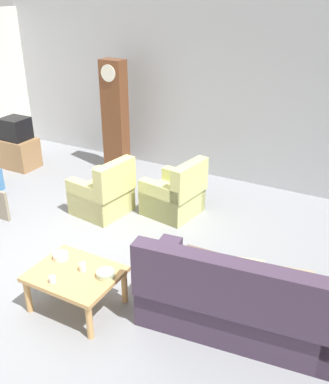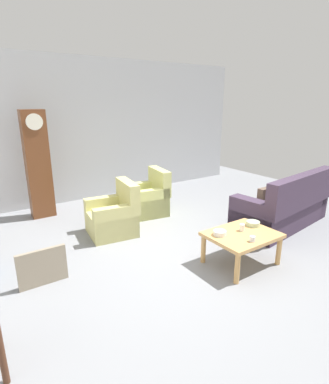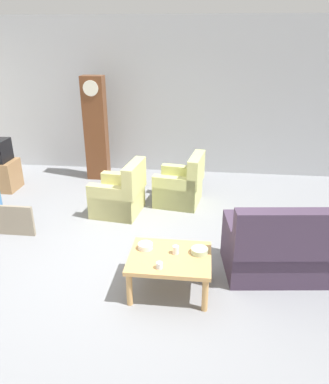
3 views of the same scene
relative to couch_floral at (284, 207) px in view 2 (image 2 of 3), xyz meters
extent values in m
plane|color=gray|center=(-2.28, 0.15, -0.36)|extent=(10.40, 10.40, 0.00)
cube|color=#ADAFB5|center=(-2.28, 3.75, 1.24)|extent=(8.40, 0.16, 3.20)
cube|color=#423347|center=(-0.01, 0.07, -0.14)|extent=(2.18, 1.08, 0.44)
cube|color=#423347|center=(0.03, -0.29, 0.38)|extent=(2.11, 0.45, 0.60)
cube|color=#423347|center=(0.92, 0.17, -0.02)|extent=(0.34, 0.86, 0.68)
cube|color=#423347|center=(-0.93, -0.04, -0.02)|extent=(0.34, 0.86, 0.68)
cube|color=#9E8966|center=(0.46, 0.17, 0.26)|extent=(0.38, 0.19, 0.36)
cube|color=#C6B284|center=(-0.01, 0.11, 0.26)|extent=(0.38, 0.21, 0.36)
cube|color=brown|center=(-0.49, 0.06, 0.26)|extent=(0.36, 0.13, 0.36)
cube|color=#CCC67A|center=(-2.83, 1.46, -0.16)|extent=(0.85, 0.85, 0.40)
cube|color=#CCC67A|center=(-2.52, 1.42, 0.30)|extent=(0.28, 0.78, 0.52)
cube|color=#CCC67A|center=(-2.79, 1.76, -0.06)|extent=(0.77, 0.26, 0.60)
cube|color=#CCC67A|center=(-2.87, 1.16, -0.06)|extent=(0.77, 0.26, 0.60)
cube|color=#CFD17E|center=(-1.83, 1.98, -0.16)|extent=(0.86, 0.86, 0.40)
cube|color=#CFD17E|center=(-1.52, 1.93, 0.30)|extent=(0.29, 0.78, 0.52)
cube|color=#CFD17E|center=(-1.79, 2.27, -0.06)|extent=(0.78, 0.27, 0.60)
cube|color=#CFD17E|center=(-1.88, 1.68, -0.06)|extent=(0.78, 0.27, 0.60)
cube|color=tan|center=(-1.73, -0.52, 0.09)|extent=(0.96, 0.76, 0.05)
cylinder|color=tan|center=(-2.15, -0.85, -0.15)|extent=(0.07, 0.07, 0.42)
cylinder|color=tan|center=(-1.31, -0.85, -0.15)|extent=(0.07, 0.07, 0.42)
cylinder|color=tan|center=(-2.15, -0.20, -0.15)|extent=(0.07, 0.07, 0.42)
cylinder|color=tan|center=(-1.31, -0.20, -0.15)|extent=(0.07, 0.07, 0.42)
cylinder|color=#472819|center=(-4.82, -0.78, 0.02)|extent=(0.06, 0.06, 0.74)
cube|color=brown|center=(-3.61, 3.05, 0.70)|extent=(0.44, 0.28, 2.11)
cylinder|color=silver|center=(-3.61, 2.90, 1.53)|extent=(0.30, 0.02, 0.30)
cube|color=gray|center=(-4.20, 0.52, -0.11)|extent=(0.60, 0.05, 0.48)
cylinder|color=white|center=(-1.67, -0.46, 0.16)|extent=(0.07, 0.07, 0.10)
cylinder|color=silver|center=(-1.82, -0.78, 0.15)|extent=(0.07, 0.07, 0.07)
cylinder|color=white|center=(-2.04, -0.39, 0.15)|extent=(0.18, 0.18, 0.07)
cylinder|color=#B2C69E|center=(-1.39, -0.42, 0.15)|extent=(0.20, 0.20, 0.07)
camera|label=1|loc=(1.00, -3.47, 2.98)|focal=40.61mm
camera|label=2|loc=(-4.83, -3.14, 1.89)|focal=28.36mm
camera|label=3|loc=(-1.38, -4.15, 2.50)|focal=34.47mm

